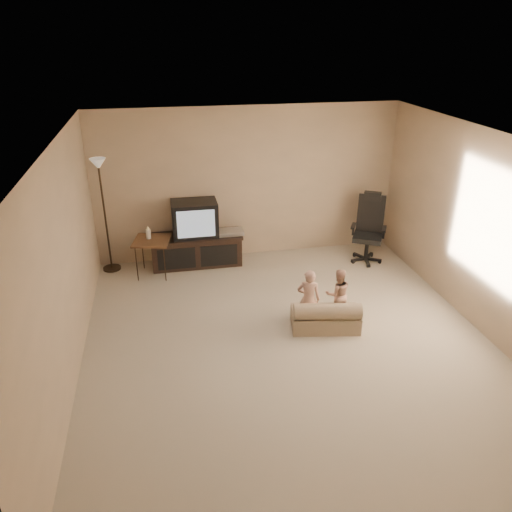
# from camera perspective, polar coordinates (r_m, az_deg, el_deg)

# --- Properties ---
(floor) EXTENTS (5.50, 5.50, 0.00)m
(floor) POSITION_cam_1_polar(r_m,az_deg,el_deg) (6.37, 3.69, -9.72)
(floor) COLOR #B9AE93
(floor) RESTS_ON ground
(room_shell) EXTENTS (5.50, 5.50, 5.50)m
(room_shell) POSITION_cam_1_polar(r_m,az_deg,el_deg) (5.65, 4.11, 3.07)
(room_shell) COLOR white
(room_shell) RESTS_ON floor
(tv_stand) EXTENTS (1.51, 0.56, 1.08)m
(tv_stand) POSITION_cam_1_polar(r_m,az_deg,el_deg) (8.20, -6.84, 1.98)
(tv_stand) COLOR black
(tv_stand) RESTS_ON floor
(office_chair) EXTENTS (0.72, 0.73, 1.15)m
(office_chair) POSITION_cam_1_polar(r_m,az_deg,el_deg) (8.50, 12.67, 2.13)
(office_chair) COLOR black
(office_chair) RESTS_ON floor
(side_table) EXTENTS (0.64, 0.64, 0.81)m
(side_table) POSITION_cam_1_polar(r_m,az_deg,el_deg) (7.89, -11.85, 1.73)
(side_table) COLOR brown
(side_table) RESTS_ON floor
(floor_lamp) EXTENTS (0.28, 0.28, 1.82)m
(floor_lamp) POSITION_cam_1_polar(r_m,az_deg,el_deg) (7.99, -17.23, 7.16)
(floor_lamp) COLOR #312315
(floor_lamp) RESTS_ON floor
(child_sofa) EXTENTS (0.94, 0.64, 0.43)m
(child_sofa) POSITION_cam_1_polar(r_m,az_deg,el_deg) (6.58, 7.97, -6.92)
(child_sofa) COLOR tan
(child_sofa) RESTS_ON floor
(toddler_left) EXTENTS (0.36, 0.31, 0.83)m
(toddler_left) POSITION_cam_1_polar(r_m,az_deg,el_deg) (6.46, 6.02, -4.92)
(toddler_left) COLOR tan
(toddler_left) RESTS_ON floor
(toddler_right) EXTENTS (0.36, 0.22, 0.72)m
(toddler_right) POSITION_cam_1_polar(r_m,az_deg,el_deg) (6.75, 9.34, -4.29)
(toddler_right) COLOR tan
(toddler_right) RESTS_ON floor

